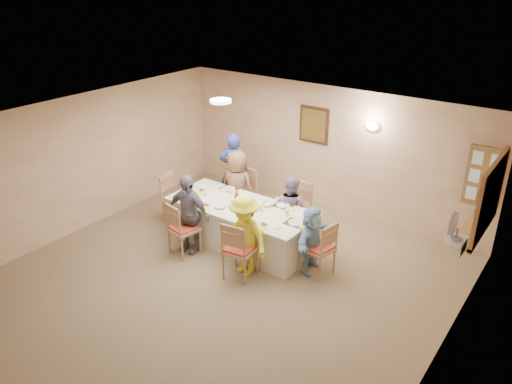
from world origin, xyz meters
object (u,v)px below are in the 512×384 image
Objects in this scene: chair_left_end at (177,198)px; chair_back_left at (241,195)px; condiment_ketchup at (237,197)px; desk_fan at (455,229)px; chair_back_right at (294,210)px; chair_front_left at (184,228)px; diner_front_left at (188,214)px; diner_back_right at (291,208)px; dining_table at (241,225)px; chair_front_right at (240,248)px; diner_front_right at (245,236)px; diner_right_end at (312,239)px; diner_back_left at (237,187)px; caregiver at (234,171)px; chair_right_end at (319,247)px; serving_hatch at (490,198)px.

chair_back_left is at bearing -60.99° from chair_left_end.
desk_fan is at bearing -4.17° from condiment_ketchup.
chair_front_left is (-1.20, -1.60, -0.03)m from chair_back_right.
diner_front_left is (0.95, -0.68, 0.22)m from chair_left_end.
diner_back_right is (0.00, -0.12, 0.09)m from chair_back_right.
dining_table is 1.86× the size of diner_front_left.
diner_front_right is at bearing -97.80° from chair_front_right.
condiment_ketchup is (0.51, -0.79, 0.39)m from chair_back_left.
diner_right_end is at bearing -0.42° from condiment_ketchup.
chair_back_right is 0.72× the size of diner_back_left.
chair_front_right is at bearing -49.07° from chair_back_left.
diner_back_right reaches higher than condiment_ketchup.
caregiver reaches higher than condiment_ketchup.
caregiver reaches higher than chair_right_end.
serving_hatch reaches higher than desk_fan.
chair_front_left is 1.50m from diner_back_left.
chair_left_end is 2.26m from diner_front_right.
diner_back_right is (0.00, 1.48, 0.10)m from chair_front_right.
chair_back_left is 1.04× the size of chair_front_left.
serving_hatch reaches higher than chair_back_right.
dining_table is at bearing 175.90° from desk_fan.
chair_back_right is 1.71m from caregiver.
chair_right_end is at bearing 10.63° from diner_front_left.
serving_hatch is 5.00× the size of desk_fan.
diner_back_right is 1.73m from caregiver.
diner_back_left reaches higher than diner_right_end.
desk_fan is 0.11× the size of dining_table.
diner_front_left is (-1.20, -1.48, 0.19)m from chair_back_right.
serving_hatch is at bearing 8.01° from chair_back_left.
caregiver is (-1.65, 0.35, 0.27)m from chair_back_right.
chair_back_left is 1.08× the size of chair_right_end.
diner_front_right is 1.00m from condiment_ketchup.
chair_front_left is 1.20m from chair_front_right.
condiment_ketchup is (-0.69, 0.69, 0.21)m from diner_front_right.
desk_fan reaches higher than chair_back_left.
chair_front_right is at bearing -12.63° from diner_front_left.
diner_front_right reaches higher than dining_table.
diner_front_right is at bearing -83.97° from chair_back_right.
diner_right_end is (-2.25, -1.10, -0.93)m from serving_hatch.
dining_table is 1.01m from chair_front_left.
desk_fan is 4.88m from caregiver.
serving_hatch is 2.67m from diner_right_end.
dining_table is 1.01m from chair_back_left.
diner_right_end is 2.73m from caregiver.
caregiver is (-0.45, 0.47, 0.07)m from diner_back_left.
caregiver is at bearing -57.57° from chair_front_right.
desk_fan is at bearing 166.79° from diner_back_right.
diner_back_left is at bearing 167.33° from desk_fan.
chair_front_right is at bearing 123.81° from diner_back_left.
serving_hatch is at bearing 127.55° from chair_right_end.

